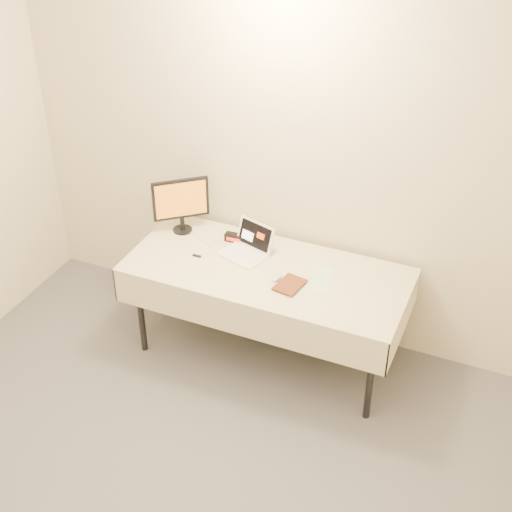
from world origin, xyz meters
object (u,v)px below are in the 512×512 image
at_px(table, 267,277).
at_px(laptop, 248,247).
at_px(monitor, 181,201).
at_px(book, 280,269).

xyz_separation_m(table, laptop, (-0.19, 0.12, 0.11)).
xyz_separation_m(monitor, book, (0.86, -0.31, -0.14)).
bearing_deg(book, monitor, 170.38).
distance_m(table, book, 0.23).
height_order(table, monitor, monitor).
bearing_deg(table, book, -38.45).
bearing_deg(laptop, book, -18.55).
bearing_deg(book, laptop, 154.52).
height_order(laptop, book, book).
distance_m(table, monitor, 0.82).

